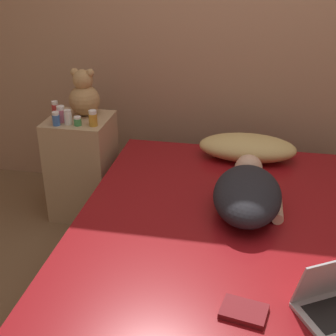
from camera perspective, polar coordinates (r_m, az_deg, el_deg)
ground_plane at (r=2.64m, az=7.35°, el=-16.40°), size 12.00×12.00×0.00m
wall_back at (r=3.31m, az=10.50°, el=17.52°), size 8.00×0.06×2.60m
bed at (r=2.48m, az=7.68°, el=-12.29°), size 1.65×2.09×0.49m
nightstand at (r=3.30m, az=-10.35°, el=0.19°), size 0.41×0.40×0.71m
pillow at (r=3.05m, az=9.64°, el=2.47°), size 0.62×0.32×0.16m
person_lying at (r=2.48m, az=9.72°, el=-2.92°), size 0.37×0.73×0.20m
teddy_bear at (r=3.17m, az=-10.19°, el=8.73°), size 0.21×0.21×0.32m
bottle_pink at (r=3.11m, az=-12.91°, el=6.42°), size 0.06×0.06×0.11m
bottle_white at (r=3.06m, az=-12.10°, el=6.06°), size 0.05×0.05×0.09m
bottle_red at (r=3.23m, az=-13.57°, el=7.05°), size 0.05×0.05×0.10m
bottle_green at (r=3.03m, az=-10.97°, el=5.63°), size 0.05×0.05×0.06m
bottle_amber at (r=3.00m, az=-9.13°, el=6.00°), size 0.05×0.05×0.10m
bottle_blue at (r=3.06m, az=-13.49°, el=5.86°), size 0.05×0.05×0.09m
book at (r=1.89m, az=9.23°, el=-16.88°), size 0.19×0.15×0.02m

